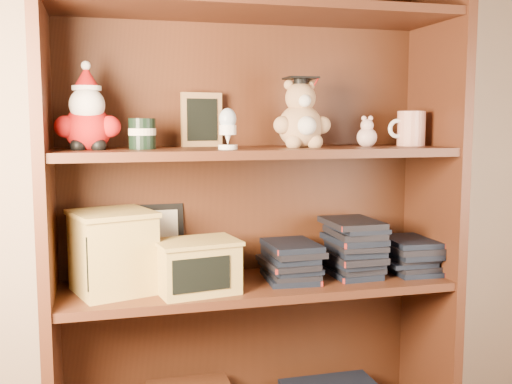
# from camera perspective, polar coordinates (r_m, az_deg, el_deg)

# --- Properties ---
(bookcase) EXTENTS (1.20, 0.35, 1.60)m
(bookcase) POSITION_cam_1_polar(r_m,az_deg,el_deg) (1.81, -0.49, -1.11)
(bookcase) COLOR #4B2515
(bookcase) RESTS_ON ground
(shelf_lower) EXTENTS (1.14, 0.33, 0.02)m
(shelf_lower) POSITION_cam_1_polar(r_m,az_deg,el_deg) (1.81, -0.00, -8.91)
(shelf_lower) COLOR #4B2515
(shelf_lower) RESTS_ON ground
(shelf_upper) EXTENTS (1.14, 0.33, 0.02)m
(shelf_upper) POSITION_cam_1_polar(r_m,az_deg,el_deg) (1.75, -0.00, 3.83)
(shelf_upper) COLOR #4B2515
(shelf_upper) RESTS_ON ground
(santa_plush) EXTENTS (0.17, 0.13, 0.25)m
(santa_plush) POSITION_cam_1_polar(r_m,az_deg,el_deg) (1.68, -15.75, 6.92)
(santa_plush) COLOR #A50F0F
(santa_plush) RESTS_ON shelf_upper
(teachers_tin) EXTENTS (0.08, 0.08, 0.08)m
(teachers_tin) POSITION_cam_1_polar(r_m,az_deg,el_deg) (1.69, -10.79, 5.51)
(teachers_tin) COLOR black
(teachers_tin) RESTS_ON shelf_upper
(chalkboard_plaque) EXTENTS (0.13, 0.08, 0.16)m
(chalkboard_plaque) POSITION_cam_1_polar(r_m,az_deg,el_deg) (1.83, -5.20, 6.78)
(chalkboard_plaque) COLOR #9E7547
(chalkboard_plaque) RESTS_ON shelf_upper
(egg_cup) EXTENTS (0.05, 0.05, 0.11)m
(egg_cup) POSITION_cam_1_polar(r_m,az_deg,el_deg) (1.65, -2.71, 6.19)
(egg_cup) COLOR white
(egg_cup) RESTS_ON shelf_upper
(grad_teddy_bear) EXTENTS (0.17, 0.15, 0.21)m
(grad_teddy_bear) POSITION_cam_1_polar(r_m,az_deg,el_deg) (1.78, 4.31, 6.86)
(grad_teddy_bear) COLOR tan
(grad_teddy_bear) RESTS_ON shelf_upper
(pink_figurine) EXTENTS (0.06, 0.06, 0.10)m
(pink_figurine) POSITION_cam_1_polar(r_m,az_deg,el_deg) (1.86, 10.52, 5.41)
(pink_figurine) COLOR beige
(pink_figurine) RESTS_ON shelf_upper
(teacher_mug) EXTENTS (0.12, 0.09, 0.11)m
(teacher_mug) POSITION_cam_1_polar(r_m,az_deg,el_deg) (1.93, 14.49, 5.87)
(teacher_mug) COLOR silver
(teacher_mug) RESTS_ON shelf_upper
(certificate_frame) EXTENTS (0.18, 0.05, 0.22)m
(certificate_frame) POSITION_cam_1_polar(r_m,az_deg,el_deg) (1.87, -9.63, -4.59)
(certificate_frame) COLOR black
(certificate_frame) RESTS_ON shelf_lower
(treats_box) EXTENTS (0.26, 0.26, 0.23)m
(treats_box) POSITION_cam_1_polar(r_m,az_deg,el_deg) (1.72, -13.47, -5.50)
(treats_box) COLOR tan
(treats_box) RESTS_ON shelf_lower
(pencils_box) EXTENTS (0.25, 0.20, 0.15)m
(pencils_box) POSITION_cam_1_polar(r_m,az_deg,el_deg) (1.69, -5.64, -7.01)
(pencils_box) COLOR tan
(pencils_box) RESTS_ON shelf_lower
(book_stack_left) EXTENTS (0.14, 0.20, 0.11)m
(book_stack_left) POSITION_cam_1_polar(r_m,az_deg,el_deg) (1.82, 3.32, -6.59)
(book_stack_left) COLOR black
(book_stack_left) RESTS_ON shelf_lower
(book_stack_mid) EXTENTS (0.14, 0.20, 0.16)m
(book_stack_mid) POSITION_cam_1_polar(r_m,az_deg,el_deg) (1.89, 9.21, -5.44)
(book_stack_mid) COLOR black
(book_stack_mid) RESTS_ON shelf_lower
(book_stack_right) EXTENTS (0.14, 0.20, 0.11)m
(book_stack_right) POSITION_cam_1_polar(r_m,az_deg,el_deg) (1.98, 14.16, -5.73)
(book_stack_right) COLOR black
(book_stack_right) RESTS_ON shelf_lower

